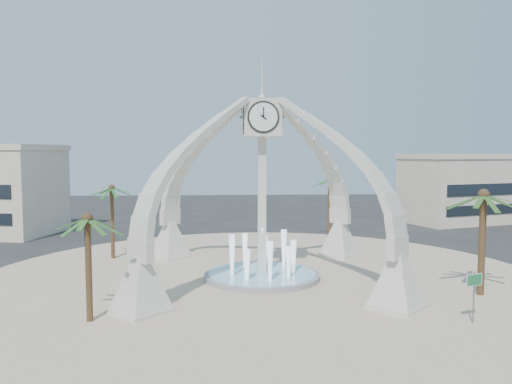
{
  "coord_description": "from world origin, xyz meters",
  "views": [
    {
      "loc": [
        -2.4,
        -33.87,
        8.7
      ],
      "look_at": [
        -0.29,
        2.0,
        5.9
      ],
      "focal_mm": 35.0,
      "sensor_mm": 36.0,
      "label": 1
    }
  ],
  "objects": [
    {
      "name": "palm_east",
      "position": [
        13.08,
        -4.79,
        6.11
      ],
      "size": [
        5.73,
        5.73,
        7.02
      ],
      "rotation": [
        0.0,
        0.0,
        0.41
      ],
      "color": "brown",
      "rests_on": "ground"
    },
    {
      "name": "palm_north",
      "position": [
        8.04,
        16.11,
        5.96
      ],
      "size": [
        4.89,
        4.89,
        6.77
      ],
      "rotation": [
        0.0,
        0.0,
        -0.37
      ],
      "color": "brown",
      "rests_on": "ground"
    },
    {
      "name": "fountain",
      "position": [
        0.0,
        0.0,
        0.29
      ],
      "size": [
        8.0,
        8.0,
        3.62
      ],
      "color": "#959597",
      "rests_on": "ground"
    },
    {
      "name": "ground",
      "position": [
        0.0,
        0.0,
        0.0
      ],
      "size": [
        140.0,
        140.0,
        0.0
      ],
      "primitive_type": "plane",
      "color": "#282828",
      "rests_on": "ground"
    },
    {
      "name": "street_sign",
      "position": [
        10.1,
        -9.76,
        1.96
      ],
      "size": [
        0.96,
        0.33,
        2.74
      ],
      "rotation": [
        0.0,
        0.0,
        0.32
      ],
      "color": "slate",
      "rests_on": "ground"
    },
    {
      "name": "plaza",
      "position": [
        0.0,
        0.0,
        0.03
      ],
      "size": [
        40.0,
        40.0,
        0.06
      ],
      "primitive_type": "cylinder",
      "color": "#C9AF95",
      "rests_on": "ground"
    },
    {
      "name": "building_ne",
      "position": [
        30.0,
        28.0,
        4.31
      ],
      "size": [
        21.87,
        14.17,
        8.6
      ],
      "rotation": [
        0.0,
        0.0,
        0.31
      ],
      "color": "beige",
      "rests_on": "ground"
    },
    {
      "name": "palm_south",
      "position": [
        -9.49,
        -8.28,
        5.32
      ],
      "size": [
        4.21,
        4.21,
        6.08
      ],
      "rotation": [
        0.0,
        0.0,
        -0.18
      ],
      "color": "brown",
      "rests_on": "ground"
    },
    {
      "name": "clock_tower",
      "position": [
        -0.0,
        -0.0,
        6.49
      ],
      "size": [
        17.94,
        17.94,
        16.3
      ],
      "color": "beige",
      "rests_on": "ground"
    },
    {
      "name": "palm_west",
      "position": [
        -11.79,
        7.32,
        5.77
      ],
      "size": [
        4.23,
        4.23,
        6.51
      ],
      "rotation": [
        0.0,
        0.0,
        -0.32
      ],
      "color": "brown",
      "rests_on": "ground"
    }
  ]
}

